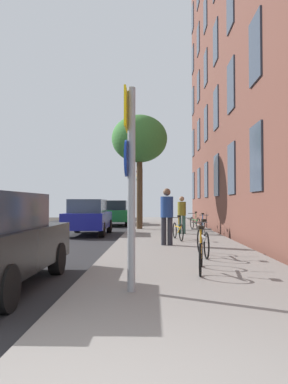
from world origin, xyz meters
TOP-DOWN VIEW (x-y plane):
  - ground_plane at (-2.40, 15.00)m, footprint 41.80×41.80m
  - road_asphalt at (-4.50, 15.00)m, footprint 7.00×38.00m
  - sidewalk at (1.10, 15.00)m, footprint 4.20×38.00m
  - building_facade at (3.69, 14.50)m, footprint 0.56×27.00m
  - sign_post at (-0.04, 3.53)m, footprint 0.16×0.60m
  - traffic_light at (-0.56, 22.07)m, footprint 0.43×0.24m
  - tree_near at (-0.42, 17.38)m, footprint 2.93×2.93m
  - bicycle_0 at (1.25, 5.21)m, footprint 0.44×1.69m
  - bicycle_1 at (1.56, 7.31)m, footprint 0.42×1.68m
  - bicycle_2 at (1.21, 11.53)m, footprint 0.44×1.69m
  - bicycle_3 at (2.50, 14.41)m, footprint 0.51×1.57m
  - bicycle_4 at (2.43, 16.86)m, footprint 0.49×1.63m
  - pedestrian_0 at (0.75, 9.78)m, footprint 0.57×0.57m
  - pedestrian_1 at (1.56, 14.26)m, footprint 0.38×0.38m
  - car_1 at (-2.67, 14.84)m, footprint 1.81×4.08m
  - car_2 at (-2.16, 22.04)m, footprint 1.88×4.22m

SIDE VIEW (x-z plane):
  - ground_plane at x=-2.40m, z-range 0.00..0.00m
  - road_asphalt at x=-4.50m, z-range 0.00..0.01m
  - sidewalk at x=1.10m, z-range 0.00..0.12m
  - bicycle_2 at x=1.21m, z-range 0.02..0.92m
  - bicycle_0 at x=1.25m, z-range 0.02..0.92m
  - bicycle_3 at x=2.50m, z-range 0.02..0.92m
  - bicycle_4 at x=2.43m, z-range 0.02..0.93m
  - bicycle_1 at x=1.56m, z-range 0.02..0.96m
  - car_1 at x=-2.67m, z-range 0.03..1.65m
  - car_2 at x=-2.16m, z-range 0.03..1.65m
  - pedestrian_1 at x=1.56m, z-range 0.24..1.88m
  - pedestrian_0 at x=0.75m, z-range 0.25..2.06m
  - sign_post at x=-0.04m, z-range 0.39..3.51m
  - traffic_light at x=-0.56m, z-range 0.79..4.38m
  - tree_near at x=-0.42m, z-range 1.82..7.81m
  - building_facade at x=3.69m, z-range 0.02..20.98m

